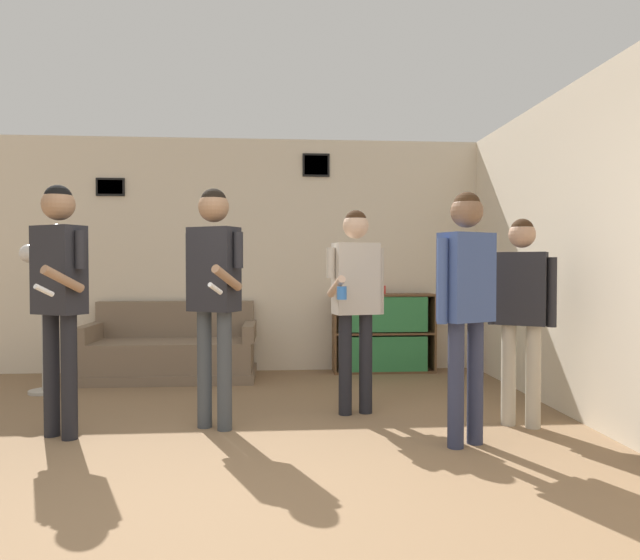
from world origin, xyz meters
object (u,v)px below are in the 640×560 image
at_px(bookshelf, 384,333).
at_px(person_watcher_holding_cup, 356,289).
at_px(couch, 172,353).
at_px(floor_lamp, 42,266).
at_px(person_spectator_far_right, 521,301).
at_px(drinking_cup, 382,290).
at_px(person_spectator_near_bookshelf, 466,290).
at_px(person_player_foreground_left, 59,281).
at_px(person_player_foreground_center, 214,279).

bearing_deg(bookshelf, person_watcher_holding_cup, -107.48).
height_order(couch, bookshelf, bookshelf).
height_order(floor_lamp, person_spectator_far_right, floor_lamp).
distance_m(person_spectator_far_right, drinking_cup, 2.37).
bearing_deg(person_spectator_near_bookshelf, person_watcher_holding_cup, 125.89).
bearing_deg(couch, person_watcher_holding_cup, -42.13).
relative_size(couch, floor_lamp, 1.11).
distance_m(bookshelf, person_spectator_near_bookshelf, 2.77).
bearing_deg(drinking_cup, bookshelf, -2.17).
relative_size(floor_lamp, person_player_foreground_left, 0.91).
relative_size(person_player_foreground_left, person_player_foreground_center, 1.00).
xyz_separation_m(person_player_foreground_left, person_spectator_far_right, (3.40, 0.04, -0.16)).
xyz_separation_m(floor_lamp, person_spectator_far_right, (4.10, -1.44, -0.26)).
xyz_separation_m(couch, bookshelf, (2.37, 0.20, 0.17)).
bearing_deg(person_player_foreground_left, couch, 79.44).
bearing_deg(person_spectator_far_right, person_watcher_holding_cup, 159.47).
xyz_separation_m(floor_lamp, person_player_foreground_left, (0.70, -1.48, -0.10)).
distance_m(person_watcher_holding_cup, person_spectator_far_right, 1.29).
height_order(floor_lamp, person_player_foreground_center, person_player_foreground_center).
bearing_deg(person_player_foreground_left, person_spectator_near_bookshelf, -7.75).
relative_size(bookshelf, person_watcher_holding_cup, 0.69).
xyz_separation_m(floor_lamp, person_spectator_near_bookshelf, (3.53, -1.86, -0.16)).
height_order(floor_lamp, person_watcher_holding_cup, person_watcher_holding_cup).
distance_m(floor_lamp, person_spectator_near_bookshelf, 3.99).
relative_size(person_player_foreground_center, person_spectator_far_right, 1.14).
xyz_separation_m(person_player_foreground_center, person_watcher_holding_cup, (1.12, 0.35, -0.09)).
bearing_deg(person_spectator_far_right, person_player_foreground_left, -179.30).
xyz_separation_m(floor_lamp, person_player_foreground_center, (1.78, -1.33, -0.10)).
relative_size(couch, bookshelf, 1.55).
height_order(bookshelf, drinking_cup, drinking_cup).
bearing_deg(person_spectator_far_right, floor_lamp, 160.71).
distance_m(couch, person_spectator_near_bookshelf, 3.58).
height_order(couch, person_player_foreground_left, person_player_foreground_left).
bearing_deg(person_spectator_far_right, drinking_cup, 105.97).
height_order(couch, person_player_foreground_center, person_player_foreground_center).
bearing_deg(couch, drinking_cup, 4.93).
distance_m(couch, person_spectator_far_right, 3.72).
bearing_deg(bookshelf, couch, -175.13).
bearing_deg(bookshelf, person_player_foreground_center, -127.92).
height_order(couch, drinking_cup, drinking_cup).
xyz_separation_m(floor_lamp, drinking_cup, (3.45, 0.84, -0.28)).
height_order(person_player_foreground_left, person_player_foreground_center, person_player_foreground_center).
height_order(couch, person_spectator_far_right, person_spectator_far_right).
xyz_separation_m(person_watcher_holding_cup, person_spectator_far_right, (1.21, -0.45, -0.07)).
relative_size(person_player_foreground_left, drinking_cup, 19.02).
relative_size(floor_lamp, person_watcher_holding_cup, 0.97).
bearing_deg(person_spectator_far_right, person_player_foreground_center, 177.43).
relative_size(bookshelf, person_player_foreground_center, 0.65).
bearing_deg(person_spectator_near_bookshelf, floor_lamp, 152.19).
bearing_deg(drinking_cup, couch, -175.07).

